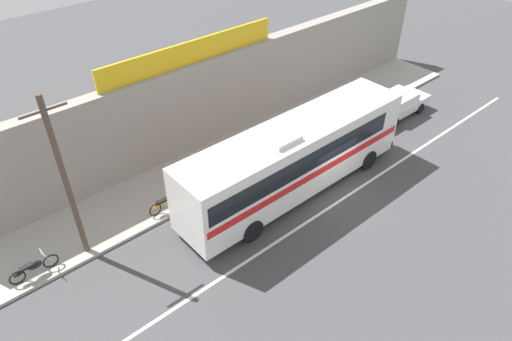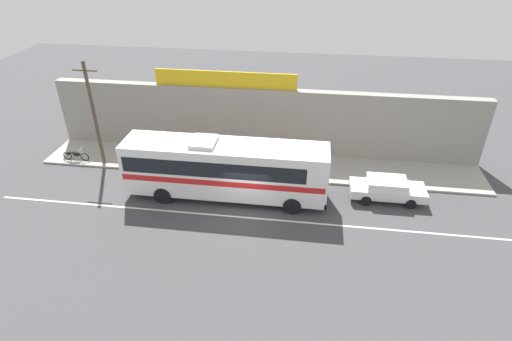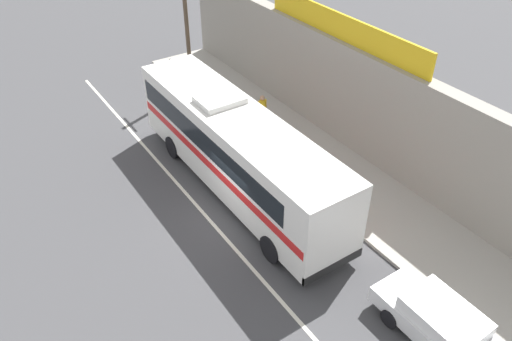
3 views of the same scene
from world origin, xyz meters
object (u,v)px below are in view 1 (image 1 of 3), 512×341
object	(u,v)px
intercity_bus	(294,156)
pedestrian_by_curb	(193,165)
parked_car	(397,104)
utility_pole	(65,179)
motorcycle_orange	(33,268)
motorcycle_black	(166,202)

from	to	relation	value
intercity_bus	pedestrian_by_curb	bearing A→B (deg)	132.62
parked_car	utility_pole	xyz separation A→B (m)	(-18.89, 1.63, 3.10)
parked_car	motorcycle_orange	world-z (taller)	parked_car
intercity_bus	motorcycle_orange	bearing A→B (deg)	166.22
parked_car	motorcycle_black	size ratio (longest dim) A/B	2.42
utility_pole	motorcycle_orange	xyz separation A→B (m)	(-2.08, 0.05, -3.27)
utility_pole	motorcycle_black	bearing A→B (deg)	-0.59
utility_pole	pedestrian_by_curb	size ratio (longest dim) A/B	4.06
intercity_bus	motorcycle_black	world-z (taller)	intercity_bus
intercity_bus	utility_pole	bearing A→B (deg)	163.55
motorcycle_orange	pedestrian_by_curb	bearing A→B (deg)	5.24
intercity_bus	parked_car	size ratio (longest dim) A/B	2.72
parked_car	motorcycle_orange	xyz separation A→B (m)	(-20.97, 1.68, -0.17)
intercity_bus	pedestrian_by_curb	distance (m)	4.82
utility_pole	motorcycle_orange	bearing A→B (deg)	178.53
parked_car	utility_pole	distance (m)	19.21
utility_pole	pedestrian_by_curb	xyz separation A→B (m)	(5.92, 0.79, -2.67)
motorcycle_orange	parked_car	bearing A→B (deg)	-4.58
intercity_bus	motorcycle_black	xyz separation A→B (m)	(-5.30, 2.65, -1.50)
intercity_bus	motorcycle_black	distance (m)	6.11
utility_pole	motorcycle_orange	world-z (taller)	utility_pole
utility_pole	motorcycle_black	distance (m)	5.04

